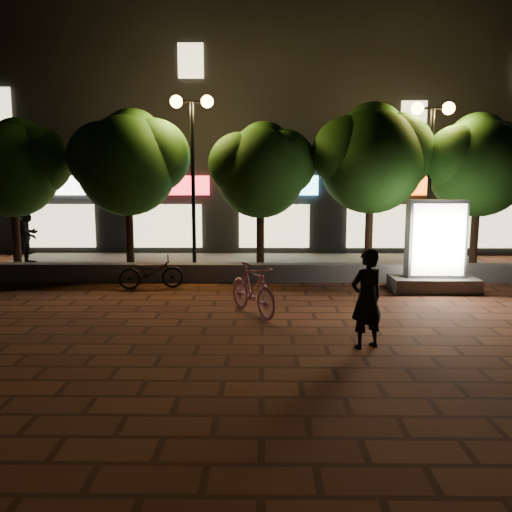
{
  "coord_description": "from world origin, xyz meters",
  "views": [
    {
      "loc": [
        0.56,
        -10.58,
        2.92
      ],
      "look_at": [
        0.42,
        1.5,
        1.1
      ],
      "focal_mm": 36.99,
      "sensor_mm": 36.0,
      "label": 1
    }
  ],
  "objects_px": {
    "tree_right": "(373,155)",
    "rider": "(367,299)",
    "tree_left": "(129,159)",
    "ad_kiosk": "(435,255)",
    "scooter_parked": "(151,272)",
    "tree_mid": "(262,167)",
    "street_lamp_right": "(431,143)",
    "scooter_pink": "(253,289)",
    "tree_far_left": "(14,164)",
    "pedestrian": "(28,235)",
    "tree_far_right": "(480,161)",
    "street_lamp_left": "(192,139)"
  },
  "relations": [
    {
      "from": "tree_right",
      "to": "rider",
      "type": "height_order",
      "value": "tree_right"
    },
    {
      "from": "tree_left",
      "to": "ad_kiosk",
      "type": "relative_size",
      "value": 2.08
    },
    {
      "from": "scooter_parked",
      "to": "tree_mid",
      "type": "bearing_deg",
      "value": -61.59
    },
    {
      "from": "ad_kiosk",
      "to": "street_lamp_right",
      "type": "bearing_deg",
      "value": 77.71
    },
    {
      "from": "tree_right",
      "to": "scooter_pink",
      "type": "height_order",
      "value": "tree_right"
    },
    {
      "from": "ad_kiosk",
      "to": "rider",
      "type": "xyz_separation_m",
      "value": [
        -2.64,
        -4.62,
        -0.08
      ]
    },
    {
      "from": "tree_left",
      "to": "tree_far_left",
      "type": "bearing_deg",
      "value": -180.0
    },
    {
      "from": "pedestrian",
      "to": "tree_far_right",
      "type": "bearing_deg",
      "value": -84.21
    },
    {
      "from": "tree_left",
      "to": "tree_mid",
      "type": "bearing_deg",
      "value": -0.0
    },
    {
      "from": "pedestrian",
      "to": "tree_far_left",
      "type": "bearing_deg",
      "value": -160.75
    },
    {
      "from": "tree_mid",
      "to": "street_lamp_left",
      "type": "relative_size",
      "value": 0.87
    },
    {
      "from": "street_lamp_right",
      "to": "tree_far_left",
      "type": "bearing_deg",
      "value": 178.79
    },
    {
      "from": "tree_far_left",
      "to": "rider",
      "type": "distance_m",
      "value": 12.04
    },
    {
      "from": "tree_mid",
      "to": "street_lamp_right",
      "type": "distance_m",
      "value": 5.0
    },
    {
      "from": "tree_far_right",
      "to": "rider",
      "type": "bearing_deg",
      "value": -122.97
    },
    {
      "from": "ad_kiosk",
      "to": "pedestrian",
      "type": "distance_m",
      "value": 12.64
    },
    {
      "from": "tree_left",
      "to": "tree_mid",
      "type": "relative_size",
      "value": 1.09
    },
    {
      "from": "street_lamp_left",
      "to": "scooter_pink",
      "type": "bearing_deg",
      "value": -68.86
    },
    {
      "from": "scooter_pink",
      "to": "rider",
      "type": "bearing_deg",
      "value": -78.2
    },
    {
      "from": "tree_right",
      "to": "rider",
      "type": "bearing_deg",
      "value": -101.78
    },
    {
      "from": "tree_far_left",
      "to": "street_lamp_left",
      "type": "distance_m",
      "value": 5.5
    },
    {
      "from": "ad_kiosk",
      "to": "tree_right",
      "type": "bearing_deg",
      "value": 113.01
    },
    {
      "from": "scooter_pink",
      "to": "scooter_parked",
      "type": "bearing_deg",
      "value": 106.02
    },
    {
      "from": "pedestrian",
      "to": "tree_mid",
      "type": "bearing_deg",
      "value": -87.71
    },
    {
      "from": "tree_far_left",
      "to": "street_lamp_left",
      "type": "xyz_separation_m",
      "value": [
        5.45,
        -0.26,
        0.74
      ]
    },
    {
      "from": "tree_mid",
      "to": "scooter_pink",
      "type": "distance_m",
      "value": 5.72
    },
    {
      "from": "street_lamp_left",
      "to": "scooter_parked",
      "type": "xyz_separation_m",
      "value": [
        -0.86,
        -2.2,
        -3.59
      ]
    },
    {
      "from": "tree_left",
      "to": "scooter_parked",
      "type": "relative_size",
      "value": 2.91
    },
    {
      "from": "tree_far_right",
      "to": "street_lamp_left",
      "type": "distance_m",
      "value": 8.58
    },
    {
      "from": "rider",
      "to": "tree_far_left",
      "type": "bearing_deg",
      "value": -63.9
    },
    {
      "from": "tree_mid",
      "to": "tree_far_right",
      "type": "height_order",
      "value": "tree_far_right"
    },
    {
      "from": "tree_right",
      "to": "street_lamp_right",
      "type": "distance_m",
      "value": 1.7
    },
    {
      "from": "tree_far_left",
      "to": "tree_left",
      "type": "relative_size",
      "value": 0.95
    },
    {
      "from": "scooter_parked",
      "to": "tree_far_left",
      "type": "bearing_deg",
      "value": 49.95
    },
    {
      "from": "tree_mid",
      "to": "pedestrian",
      "type": "bearing_deg",
      "value": 172.34
    },
    {
      "from": "street_lamp_right",
      "to": "street_lamp_left",
      "type": "bearing_deg",
      "value": 180.0
    },
    {
      "from": "tree_far_left",
      "to": "tree_right",
      "type": "xyz_separation_m",
      "value": [
        10.8,
        0.0,
        0.27
      ]
    },
    {
      "from": "street_lamp_right",
      "to": "scooter_parked",
      "type": "xyz_separation_m",
      "value": [
        -7.86,
        -2.2,
        -3.45
      ]
    },
    {
      "from": "street_lamp_right",
      "to": "rider",
      "type": "bearing_deg",
      "value": -114.28
    },
    {
      "from": "tree_far_left",
      "to": "rider",
      "type": "bearing_deg",
      "value": -38.02
    },
    {
      "from": "tree_mid",
      "to": "street_lamp_right",
      "type": "relative_size",
      "value": 0.9
    },
    {
      "from": "tree_left",
      "to": "street_lamp_left",
      "type": "relative_size",
      "value": 0.94
    },
    {
      "from": "tree_far_left",
      "to": "scooter_pink",
      "type": "bearing_deg",
      "value": -34.72
    },
    {
      "from": "tree_mid",
      "to": "tree_left",
      "type": "bearing_deg",
      "value": 180.0
    },
    {
      "from": "tree_mid",
      "to": "ad_kiosk",
      "type": "relative_size",
      "value": 1.92
    },
    {
      "from": "rider",
      "to": "scooter_pink",
      "type": "bearing_deg",
      "value": -73.83
    },
    {
      "from": "tree_mid",
      "to": "rider",
      "type": "relative_size",
      "value": 2.6
    },
    {
      "from": "tree_mid",
      "to": "street_lamp_left",
      "type": "distance_m",
      "value": 2.22
    },
    {
      "from": "scooter_pink",
      "to": "pedestrian",
      "type": "distance_m",
      "value": 9.65
    },
    {
      "from": "tree_right",
      "to": "scooter_parked",
      "type": "bearing_deg",
      "value": -158.39
    }
  ]
}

